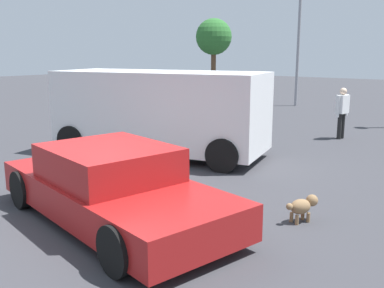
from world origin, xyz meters
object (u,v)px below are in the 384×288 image
(dog, at_px, (303,206))
(light_post_far, at_px, (300,17))
(sedan_foreground, at_px, (112,187))
(van_white, at_px, (160,110))
(pedestrian, at_px, (342,109))

(dog, distance_m, light_post_far, 16.00)
(sedan_foreground, bearing_deg, dog, 48.65)
(sedan_foreground, relative_size, light_post_far, 0.78)
(van_white, height_order, pedestrian, van_white)
(van_white, xyz_separation_m, light_post_far, (-1.76, 11.94, 3.03))
(dog, distance_m, pedestrian, 7.31)
(sedan_foreground, bearing_deg, light_post_far, 116.91)
(van_white, bearing_deg, pedestrian, 45.56)
(pedestrian, bearing_deg, sedan_foreground, -82.39)
(sedan_foreground, relative_size, pedestrian, 3.08)
(dog, bearing_deg, pedestrian, 40.47)
(van_white, bearing_deg, light_post_far, 84.73)
(pedestrian, bearing_deg, dog, -64.21)
(light_post_far, bearing_deg, sedan_foreground, -75.14)
(pedestrian, bearing_deg, light_post_far, 134.55)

